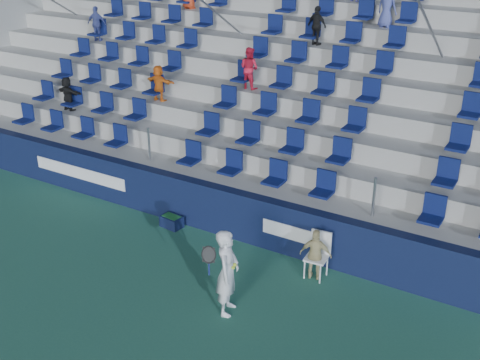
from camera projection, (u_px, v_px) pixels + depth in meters
ground at (159, 306)px, 11.88m from camera, size 70.00×70.00×0.00m
sponsor_wall at (240, 216)px, 14.09m from camera, size 24.00×0.32×1.20m
grandstand at (330, 99)px, 17.44m from camera, size 24.00×8.17×6.63m
tennis_player at (227, 272)px, 11.38m from camera, size 0.70×0.75×1.78m
line_judge_chair at (319, 251)px, 12.67m from camera, size 0.48×0.50×1.02m
line_judge at (316, 255)px, 12.55m from camera, size 0.72×0.44×1.15m
ball_bin at (172, 221)px, 14.77m from camera, size 0.56×0.40×0.30m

